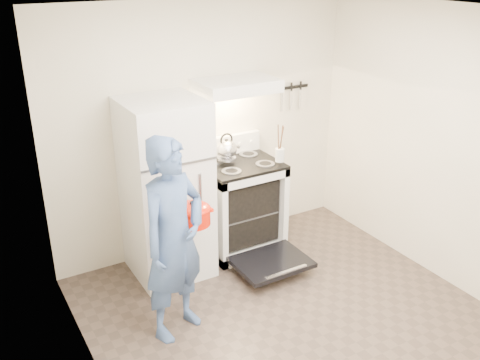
# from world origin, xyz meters

# --- Properties ---
(floor) EXTENTS (3.60, 3.60, 0.00)m
(floor) POSITION_xyz_m (0.00, 0.00, 0.00)
(floor) COLOR #4E3F35
(floor) RESTS_ON ground
(back_wall) EXTENTS (3.20, 0.02, 2.50)m
(back_wall) POSITION_xyz_m (0.00, 1.80, 1.25)
(back_wall) COLOR #ECE2C9
(back_wall) RESTS_ON ground
(refrigerator) EXTENTS (0.70, 0.70, 1.70)m
(refrigerator) POSITION_xyz_m (-0.58, 1.45, 0.85)
(refrigerator) COLOR white
(refrigerator) RESTS_ON floor
(stove_body) EXTENTS (0.76, 0.65, 0.92)m
(stove_body) POSITION_xyz_m (0.23, 1.48, 0.46)
(stove_body) COLOR white
(stove_body) RESTS_ON floor
(cooktop) EXTENTS (0.76, 0.65, 0.03)m
(cooktop) POSITION_xyz_m (0.23, 1.48, 0.94)
(cooktop) COLOR black
(cooktop) RESTS_ON stove_body
(backsplash) EXTENTS (0.76, 0.07, 0.20)m
(backsplash) POSITION_xyz_m (0.23, 1.76, 1.05)
(backsplash) COLOR white
(backsplash) RESTS_ON cooktop
(oven_door) EXTENTS (0.70, 0.54, 0.04)m
(oven_door) POSITION_xyz_m (0.23, 0.88, 0.12)
(oven_door) COLOR black
(oven_door) RESTS_ON floor
(oven_rack) EXTENTS (0.60, 0.52, 0.01)m
(oven_rack) POSITION_xyz_m (0.23, 1.48, 0.44)
(oven_rack) COLOR slate
(oven_rack) RESTS_ON stove_body
(range_hood) EXTENTS (0.76, 0.50, 0.12)m
(range_hood) POSITION_xyz_m (0.23, 1.55, 1.71)
(range_hood) COLOR white
(range_hood) RESTS_ON back_wall
(knife_strip) EXTENTS (0.40, 0.02, 0.03)m
(knife_strip) POSITION_xyz_m (1.05, 1.79, 1.55)
(knife_strip) COLOR black
(knife_strip) RESTS_ON back_wall
(pizza_stone) EXTENTS (0.34, 0.34, 0.02)m
(pizza_stone) POSITION_xyz_m (0.15, 1.49, 0.45)
(pizza_stone) COLOR olive
(pizza_stone) RESTS_ON oven_rack
(tea_kettle) EXTENTS (0.25, 0.21, 0.31)m
(tea_kettle) POSITION_xyz_m (0.11, 1.55, 1.10)
(tea_kettle) COLOR silver
(tea_kettle) RESTS_ON cooktop
(utensil_jar) EXTENTS (0.10, 0.10, 0.13)m
(utensil_jar) POSITION_xyz_m (0.55, 1.25, 1.05)
(utensil_jar) COLOR silver
(utensil_jar) RESTS_ON cooktop
(person) EXTENTS (0.71, 0.60, 1.67)m
(person) POSITION_xyz_m (-0.88, 0.58, 0.83)
(person) COLOR navy
(person) RESTS_ON floor
(dutch_oven) EXTENTS (0.37, 0.30, 0.24)m
(dutch_oven) POSITION_xyz_m (-0.60, 0.85, 0.85)
(dutch_oven) COLOR red
(dutch_oven) RESTS_ON person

